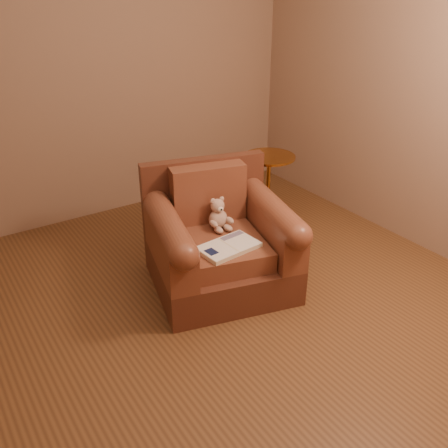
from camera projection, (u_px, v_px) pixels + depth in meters
floor at (210, 328)px, 3.15m from camera, size 4.00×4.00×0.00m
room at (206, 41)px, 2.37m from camera, size 4.02×4.02×2.71m
armchair at (219, 242)px, 3.48m from camera, size 1.10×1.07×0.82m
teddy_bear at (219, 217)px, 3.48m from camera, size 0.17×0.19×0.23m
guidebook at (229, 247)px, 3.25m from camera, size 0.41×0.27×0.03m
side_table at (268, 187)px, 4.34m from camera, size 0.44×0.44×0.62m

